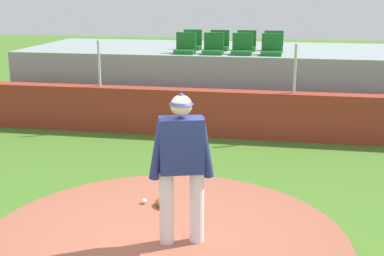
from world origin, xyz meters
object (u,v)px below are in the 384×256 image
at_px(stadium_chair_7, 274,45).
at_px(stadium_chair_3, 272,48).
at_px(pitcher, 182,158).
at_px(stadium_chair_2, 242,48).
at_px(stadium_chair_1, 213,47).
at_px(stadium_chair_6, 246,44).
at_px(stadium_chair_4, 192,43).
at_px(baseball, 144,201).
at_px(stadium_chair_5, 219,44).
at_px(fielding_glove, 163,203).
at_px(stadium_chair_0, 185,47).

bearing_deg(stadium_chair_7, stadium_chair_3, 88.70).
height_order(pitcher, stadium_chair_2, stadium_chair_2).
bearing_deg(stadium_chair_1, stadium_chair_3, -178.92).
bearing_deg(stadium_chair_7, stadium_chair_6, -0.43).
bearing_deg(stadium_chair_4, baseball, 94.46).
bearing_deg(pitcher, stadium_chair_5, 77.25).
xyz_separation_m(stadium_chair_1, stadium_chair_5, (0.03, 0.88, 0.00)).
distance_m(fielding_glove, stadium_chair_4, 6.92).
distance_m(fielding_glove, stadium_chair_6, 6.92).
height_order(stadium_chair_0, stadium_chair_2, same).
relative_size(baseball, stadium_chair_0, 0.15).
height_order(pitcher, baseball, pitcher).
bearing_deg(stadium_chair_0, stadium_chair_5, -128.73).
height_order(stadium_chair_0, stadium_chair_4, same).
bearing_deg(stadium_chair_3, fielding_glove, 77.67).
xyz_separation_m(pitcher, stadium_chair_4, (-1.28, 7.68, 0.55)).
xyz_separation_m(stadium_chair_0, stadium_chair_3, (2.07, 0.04, 0.00)).
bearing_deg(stadium_chair_3, stadium_chair_7, -91.30).
height_order(baseball, stadium_chair_5, stadium_chair_5).
relative_size(stadium_chair_1, stadium_chair_6, 1.00).
height_order(pitcher, stadium_chair_5, stadium_chair_5).
bearing_deg(stadium_chair_5, stadium_chair_6, -176.24).
relative_size(stadium_chair_2, stadium_chair_3, 1.00).
relative_size(fielding_glove, stadium_chair_4, 0.60).
relative_size(baseball, stadium_chair_1, 0.15).
height_order(pitcher, stadium_chair_4, stadium_chair_4).
height_order(pitcher, fielding_glove, pitcher).
bearing_deg(stadium_chair_0, stadium_chair_3, -178.90).
height_order(baseball, stadium_chair_0, stadium_chair_0).
relative_size(stadium_chair_1, stadium_chair_2, 1.00).
relative_size(stadium_chair_1, stadium_chair_3, 1.00).
height_order(stadium_chair_0, stadium_chair_3, same).
distance_m(pitcher, stadium_chair_5, 7.69).
xyz_separation_m(stadium_chair_1, stadium_chair_3, (1.39, 0.03, 0.00)).
height_order(stadium_chair_2, stadium_chair_5, same).
relative_size(stadium_chair_3, stadium_chair_6, 1.00).
xyz_separation_m(pitcher, fielding_glove, (-0.47, 0.99, -1.02)).
bearing_deg(stadium_chair_7, fielding_glove, 79.11).
distance_m(baseball, stadium_chair_2, 6.04).
distance_m(stadium_chair_2, stadium_chair_6, 0.90).
relative_size(fielding_glove, stadium_chair_5, 0.60).
xyz_separation_m(stadium_chair_0, stadium_chair_7, (2.09, 0.94, 0.00)).
height_order(stadium_chair_2, stadium_chair_4, same).
distance_m(stadium_chair_0, stadium_chair_5, 1.15).
xyz_separation_m(pitcher, stadium_chair_7, (0.82, 7.69, 0.55)).
bearing_deg(stadium_chair_7, pitcher, 83.94).
distance_m(stadium_chair_0, stadium_chair_7, 2.29).
height_order(fielding_glove, stadium_chair_3, stadium_chair_3).
bearing_deg(stadium_chair_3, stadium_chair_4, -23.13).
xyz_separation_m(baseball, stadium_chair_1, (0.17, 5.74, 1.58)).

